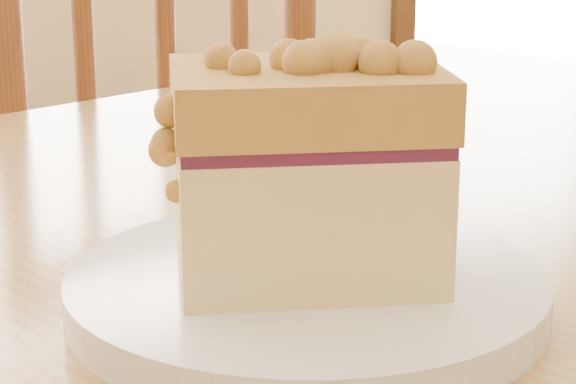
% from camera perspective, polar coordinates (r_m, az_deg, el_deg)
% --- Properties ---
extents(cafe_table_main, '(1.43, 1.23, 0.75)m').
position_cam_1_polar(cafe_table_main, '(0.79, 2.00, -7.47)').
color(cafe_table_main, '#A47D3F').
rests_on(cafe_table_main, ground).
extents(cafe_chair_main, '(0.58, 0.58, 1.01)m').
position_cam_1_polar(cafe_chair_main, '(1.44, -9.22, -2.55)').
color(cafe_chair_main, brown).
rests_on(cafe_chair_main, ground).
extents(plate, '(0.25, 0.25, 0.02)m').
position_cam_1_polar(plate, '(0.58, 0.94, -5.17)').
color(plate, white).
rests_on(plate, cafe_table_main).
extents(cake_slice, '(0.15, 0.12, 0.12)m').
position_cam_1_polar(cake_slice, '(0.55, 0.98, 1.48)').
color(cake_slice, '#FFDA90').
rests_on(cake_slice, plate).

